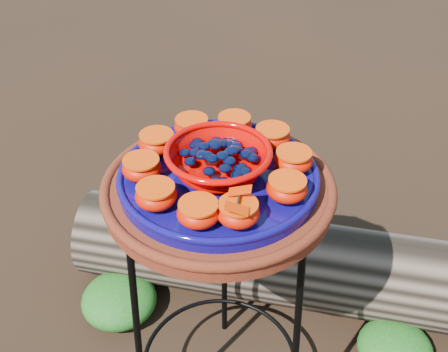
# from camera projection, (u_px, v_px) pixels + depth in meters

# --- Properties ---
(plant_stand) EXTENTS (0.44, 0.44, 0.70)m
(plant_stand) POSITION_uv_depth(u_px,v_px,m) (219.00, 310.00, 1.36)
(plant_stand) COLOR black
(plant_stand) RESTS_ON ground
(terracotta_saucer) EXTENTS (0.46, 0.46, 0.04)m
(terracotta_saucer) POSITION_uv_depth(u_px,v_px,m) (218.00, 191.00, 1.14)
(terracotta_saucer) COLOR #481406
(terracotta_saucer) RESTS_ON plant_stand
(cobalt_plate) EXTENTS (0.40, 0.40, 0.03)m
(cobalt_plate) POSITION_uv_depth(u_px,v_px,m) (218.00, 178.00, 1.12)
(cobalt_plate) COLOR #040053
(cobalt_plate) RESTS_ON terracotta_saucer
(red_bowl) EXTENTS (0.20, 0.20, 0.06)m
(red_bowl) POSITION_uv_depth(u_px,v_px,m) (218.00, 162.00, 1.09)
(red_bowl) COLOR #C90200
(red_bowl) RESTS_ON cobalt_plate
(glass_gems) EXTENTS (0.15, 0.15, 0.03)m
(glass_gems) POSITION_uv_depth(u_px,v_px,m) (218.00, 144.00, 1.07)
(glass_gems) COLOR black
(glass_gems) RESTS_ON red_bowl
(orange_half_0) EXTENTS (0.08, 0.08, 0.04)m
(orange_half_0) POSITION_uv_depth(u_px,v_px,m) (238.00, 213.00, 0.98)
(orange_half_0) COLOR #BD1400
(orange_half_0) RESTS_ON cobalt_plate
(orange_half_1) EXTENTS (0.08, 0.08, 0.04)m
(orange_half_1) POSITION_uv_depth(u_px,v_px,m) (287.00, 189.00, 1.03)
(orange_half_1) COLOR #BD1400
(orange_half_1) RESTS_ON cobalt_plate
(orange_half_2) EXTENTS (0.08, 0.08, 0.04)m
(orange_half_2) POSITION_uv_depth(u_px,v_px,m) (293.00, 161.00, 1.11)
(orange_half_2) COLOR #BD1400
(orange_half_2) RESTS_ON cobalt_plate
(orange_half_3) EXTENTS (0.08, 0.08, 0.04)m
(orange_half_3) POSITION_uv_depth(u_px,v_px,m) (272.00, 137.00, 1.17)
(orange_half_3) COLOR #BD1400
(orange_half_3) RESTS_ON cobalt_plate
(orange_half_4) EXTENTS (0.08, 0.08, 0.04)m
(orange_half_4) POSITION_uv_depth(u_px,v_px,m) (234.00, 125.00, 1.21)
(orange_half_4) COLOR #BD1400
(orange_half_4) RESTS_ON cobalt_plate
(orange_half_5) EXTENTS (0.08, 0.08, 0.04)m
(orange_half_5) POSITION_uv_depth(u_px,v_px,m) (192.00, 127.00, 1.20)
(orange_half_5) COLOR #BD1400
(orange_half_5) RESTS_ON cobalt_plate
(orange_half_6) EXTENTS (0.08, 0.08, 0.04)m
(orange_half_6) POSITION_uv_depth(u_px,v_px,m) (157.00, 143.00, 1.16)
(orange_half_6) COLOR #BD1400
(orange_half_6) RESTS_ON cobalt_plate
(orange_half_7) EXTENTS (0.08, 0.08, 0.04)m
(orange_half_7) POSITION_uv_depth(u_px,v_px,m) (142.00, 168.00, 1.09)
(orange_half_7) COLOR #BD1400
(orange_half_7) RESTS_ON cobalt_plate
(orange_half_8) EXTENTS (0.08, 0.08, 0.04)m
(orange_half_8) POSITION_uv_depth(u_px,v_px,m) (156.00, 196.00, 1.02)
(orange_half_8) COLOR #BD1400
(orange_half_8) RESTS_ON cobalt_plate
(orange_half_9) EXTENTS (0.08, 0.08, 0.04)m
(orange_half_9) POSITION_uv_depth(u_px,v_px,m) (198.00, 213.00, 0.98)
(orange_half_9) COLOR #BD1400
(orange_half_9) RESTS_ON cobalt_plate
(butterfly) EXTENTS (0.09, 0.06, 0.02)m
(butterfly) POSITION_uv_depth(u_px,v_px,m) (238.00, 200.00, 0.96)
(butterfly) COLOR red
(butterfly) RESTS_ON orange_half_0
(driftwood_log) EXTENTS (1.53, 0.62, 0.28)m
(driftwood_log) POSITION_uv_depth(u_px,v_px,m) (310.00, 265.00, 1.77)
(driftwood_log) COLOR black
(driftwood_log) RESTS_ON ground
(foliage_left) EXTENTS (0.24, 0.24, 0.12)m
(foliage_left) POSITION_uv_depth(u_px,v_px,m) (119.00, 299.00, 1.76)
(foliage_left) COLOR #154B12
(foliage_left) RESTS_ON ground
(foliage_right) EXTENTS (0.22, 0.22, 0.11)m
(foliage_right) POSITION_uv_depth(u_px,v_px,m) (395.00, 348.00, 1.62)
(foliage_right) COLOR #154B12
(foliage_right) RESTS_ON ground
(foliage_back) EXTENTS (0.29, 0.29, 0.14)m
(foliage_back) POSITION_uv_depth(u_px,v_px,m) (159.00, 217.00, 2.05)
(foliage_back) COLOR #154B12
(foliage_back) RESTS_ON ground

